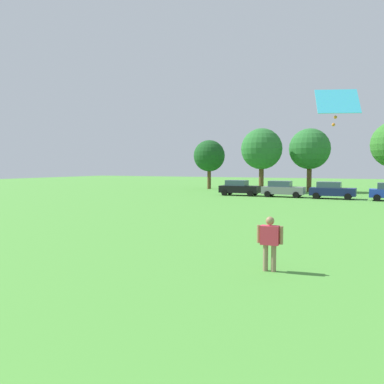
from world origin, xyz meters
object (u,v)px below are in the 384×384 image
at_px(tree_far_left, 209,156).
at_px(adult_bystander, 270,239).
at_px(kite, 337,103).
at_px(parked_car_black_0, 239,188).
at_px(parked_car_gray_1, 283,189).
at_px(tree_center, 310,149).
at_px(parked_car_navy_2, 332,190).
at_px(tree_left, 262,149).

bearing_deg(tree_far_left, adult_bystander, -64.75).
height_order(kite, parked_car_black_0, kite).
distance_m(parked_car_black_0, parked_car_gray_1, 4.81).
relative_size(tree_far_left, tree_center, 0.87).
bearing_deg(parked_car_navy_2, parked_car_black_0, 178.04).
relative_size(parked_car_gray_1, tree_center, 0.54).
bearing_deg(tree_center, parked_car_gray_1, -96.59).
bearing_deg(parked_car_black_0, tree_far_left, 127.45).
xyz_separation_m(adult_bystander, parked_car_black_0, (-11.02, 29.81, -0.15)).
bearing_deg(kite, parked_car_gray_1, 105.45).
height_order(kite, parked_car_navy_2, kite).
distance_m(tree_far_left, tree_center, 13.88).
relative_size(adult_bystander, tree_left, 0.21).
xyz_separation_m(parked_car_black_0, tree_left, (0.64, 6.70, 4.47)).
bearing_deg(adult_bystander, tree_left, -78.44).
xyz_separation_m(parked_car_black_0, tree_center, (5.94, 9.74, 4.49)).
distance_m(parked_car_navy_2, tree_left, 12.33).
height_order(parked_car_black_0, parked_car_gray_1, same).
xyz_separation_m(parked_car_black_0, parked_car_gray_1, (4.81, -0.08, 0.00)).
xyz_separation_m(tree_left, tree_center, (5.30, 3.04, 0.02)).
distance_m(adult_bystander, kite, 4.55).
distance_m(adult_bystander, tree_far_left, 44.52).
bearing_deg(parked_car_gray_1, kite, -74.55).
bearing_deg(tree_far_left, tree_center, -2.41).
bearing_deg(tree_left, tree_far_left, 157.05).
distance_m(parked_car_black_0, parked_car_navy_2, 9.73).
height_order(parked_car_black_0, tree_far_left, tree_far_left).
bearing_deg(tree_left, parked_car_black_0, -95.47).
relative_size(parked_car_black_0, tree_left, 0.54).
height_order(parked_car_navy_2, tree_far_left, tree_far_left).
distance_m(adult_bystander, parked_car_navy_2, 29.51).
height_order(parked_car_black_0, tree_center, tree_center).
distance_m(adult_bystander, parked_car_gray_1, 30.38).
bearing_deg(adult_bystander, parked_car_navy_2, -91.79).
relative_size(parked_car_navy_2, tree_center, 0.54).
distance_m(parked_car_gray_1, tree_left, 9.13).
distance_m(parked_car_gray_1, parked_car_navy_2, 4.93).
bearing_deg(parked_car_black_0, tree_left, 84.53).
bearing_deg(tree_center, parked_car_black_0, -121.37).
relative_size(parked_car_black_0, tree_far_left, 0.62).
bearing_deg(tree_left, kite, -71.20).
relative_size(adult_bystander, tree_center, 0.21).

